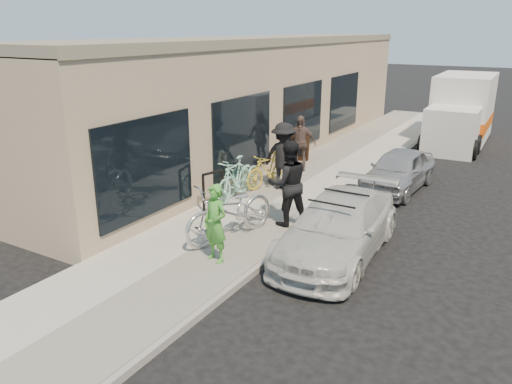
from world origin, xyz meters
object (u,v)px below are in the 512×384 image
at_px(sandwich_board, 300,147).
at_px(tandem_bike, 231,211).
at_px(sedan_white, 338,227).
at_px(bystander_a, 283,156).
at_px(sedan_silver, 398,170).
at_px(bike_rack, 213,186).
at_px(man_standing, 288,183).
at_px(cruiser_bike_c, 267,170).
at_px(cruiser_bike_a, 235,179).
at_px(woman_rider, 215,223).
at_px(cruiser_bike_b, 242,175).
at_px(moving_truck, 461,114).
at_px(bystander_b, 300,143).

bearing_deg(sandwich_board, tandem_bike, -92.46).
xyz_separation_m(sedan_white, bystander_a, (-2.84, 3.00, 0.48)).
bearing_deg(sedan_white, tandem_bike, -164.87).
xyz_separation_m(sedan_silver, bystander_a, (-2.71, -2.03, 0.51)).
xyz_separation_m(bike_rack, bystander_a, (0.76, 2.34, 0.36)).
height_order(tandem_bike, man_standing, man_standing).
relative_size(cruiser_bike_c, bystander_a, 0.86).
relative_size(tandem_bike, cruiser_bike_a, 1.28).
relative_size(woman_rider, cruiser_bike_a, 0.83).
bearing_deg(man_standing, woman_rider, 37.52).
distance_m(sandwich_board, cruiser_bike_b, 3.98).
xyz_separation_m(sedan_white, moving_truck, (0.29, 12.58, 0.59)).
relative_size(man_standing, cruiser_bike_c, 1.21).
xyz_separation_m(sedan_silver, tandem_bike, (-2.06, -5.73, 0.19)).
xyz_separation_m(sedan_white, man_standing, (-1.51, 0.66, 0.52)).
relative_size(woman_rider, bystander_a, 0.82).
distance_m(sedan_white, man_standing, 1.73).
distance_m(bike_rack, cruiser_bike_a, 0.90).
height_order(cruiser_bike_a, cruiser_bike_c, cruiser_bike_a).
distance_m(sedan_white, tandem_bike, 2.30).
xyz_separation_m(bike_rack, woman_rider, (1.75, -2.42, 0.18)).
distance_m(moving_truck, cruiser_bike_a, 11.68).
bearing_deg(cruiser_bike_a, bystander_b, 81.06).
height_order(sedan_white, cruiser_bike_a, sedan_white).
height_order(woman_rider, bystander_a, bystander_a).
bearing_deg(moving_truck, woman_rider, -99.84).
bearing_deg(tandem_bike, sedan_white, 33.11).
height_order(bike_rack, moving_truck, moving_truck).
bearing_deg(cruiser_bike_c, cruiser_bike_b, -99.25).
distance_m(moving_truck, bystander_b, 8.35).
xyz_separation_m(sedan_silver, cruiser_bike_a, (-3.41, -3.47, 0.12)).
relative_size(cruiser_bike_a, bystander_b, 1.06).
distance_m(cruiser_bike_b, bystander_b, 2.93).
height_order(bike_rack, bystander_b, bystander_b).
bearing_deg(bike_rack, cruiser_bike_a, 86.49).
bearing_deg(woman_rider, sandwich_board, 117.54).
height_order(sedan_white, bystander_b, bystander_b).
height_order(sandwich_board, moving_truck, moving_truck).
bearing_deg(bystander_b, tandem_bike, -95.46).
bearing_deg(sedan_silver, tandem_bike, -106.28).
relative_size(sedan_white, man_standing, 2.18).
relative_size(sandwich_board, bystander_a, 0.48).
distance_m(tandem_bike, cruiser_bike_a, 2.63).
bearing_deg(sedan_silver, cruiser_bike_b, -137.65).
height_order(bike_rack, tandem_bike, tandem_bike).
distance_m(moving_truck, man_standing, 12.05).
bearing_deg(cruiser_bike_c, sedan_silver, 47.91).
height_order(sedan_silver, bystander_a, bystander_a).
xyz_separation_m(cruiser_bike_b, bystander_b, (0.36, 2.88, 0.40)).
relative_size(sedan_white, moving_truck, 0.78).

